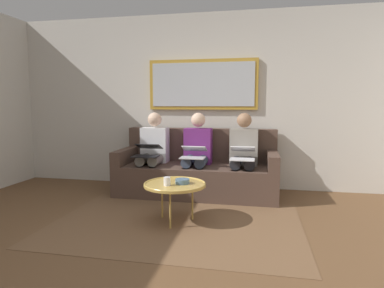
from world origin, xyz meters
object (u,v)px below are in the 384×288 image
(couch, at_px, (198,171))
(cup, at_px, (167,181))
(laptop_white, at_px, (243,153))
(framed_mirror, at_px, (203,85))
(person_right, at_px, (153,150))
(bowl, at_px, (182,181))
(laptop_black, at_px, (148,151))
(laptop_silver, at_px, (194,153))
(person_middle, at_px, (197,151))
(person_left, at_px, (243,152))
(coffee_table, at_px, (175,185))

(couch, xyz_separation_m, cup, (0.08, 1.32, 0.15))
(couch, distance_m, laptop_white, 0.78)
(framed_mirror, height_order, person_right, framed_mirror)
(laptop_white, height_order, person_right, person_right)
(bowl, bearing_deg, couch, -87.50)
(framed_mirror, bearing_deg, laptop_black, 47.15)
(laptop_silver, bearing_deg, laptop_white, -179.38)
(couch, bearing_deg, laptop_white, 154.83)
(person_middle, xyz_separation_m, laptop_black, (0.64, 0.23, 0.02))
(couch, height_order, laptop_silver, couch)
(laptop_silver, height_order, person_right, person_right)
(person_left, relative_size, person_right, 1.00)
(framed_mirror, distance_m, coffee_table, 1.97)
(framed_mirror, relative_size, laptop_silver, 4.72)
(cup, height_order, person_left, person_left)
(person_middle, bearing_deg, couch, -90.00)
(coffee_table, bearing_deg, person_middle, -91.31)
(coffee_table, distance_m, cup, 0.13)
(framed_mirror, xyz_separation_m, person_middle, (0.00, 0.46, -0.94))
(person_middle, relative_size, laptop_silver, 3.29)
(cup, distance_m, person_left, 1.45)
(coffee_table, height_order, bowl, bowl)
(person_left, distance_m, laptop_white, 0.23)
(framed_mirror, xyz_separation_m, laptop_silver, (0.00, 0.70, -0.93))
(couch, height_order, laptop_white, couch)
(coffee_table, relative_size, person_left, 0.58)
(couch, relative_size, laptop_white, 5.77)
(laptop_silver, bearing_deg, coffee_table, 88.34)
(cup, bearing_deg, person_middle, -93.84)
(coffee_table, xyz_separation_m, laptop_black, (0.61, -0.92, 0.22))
(couch, bearing_deg, person_middle, 90.00)
(couch, bearing_deg, coffee_table, 88.76)
(laptop_silver, bearing_deg, person_right, -20.47)
(person_left, height_order, laptop_white, person_left)
(framed_mirror, xyz_separation_m, person_left, (-0.64, 0.46, -0.94))
(cup, bearing_deg, coffee_table, -120.03)
(couch, distance_m, laptop_black, 0.78)
(bowl, height_order, laptop_silver, laptop_silver)
(person_middle, height_order, laptop_silver, person_middle)
(framed_mirror, height_order, cup, framed_mirror)
(laptop_white, bearing_deg, laptop_silver, 0.62)
(laptop_black, bearing_deg, framed_mirror, -132.85)
(laptop_black, bearing_deg, couch, -154.75)
(bowl, bearing_deg, cup, 40.07)
(framed_mirror, height_order, bowl, framed_mirror)
(bowl, height_order, person_left, person_left)
(cup, xyz_separation_m, laptop_silver, (-0.08, -1.01, 0.16))
(person_middle, xyz_separation_m, laptop_silver, (0.00, 0.24, 0.01))
(person_middle, bearing_deg, coffee_table, 88.69)
(bowl, height_order, laptop_white, laptop_white)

